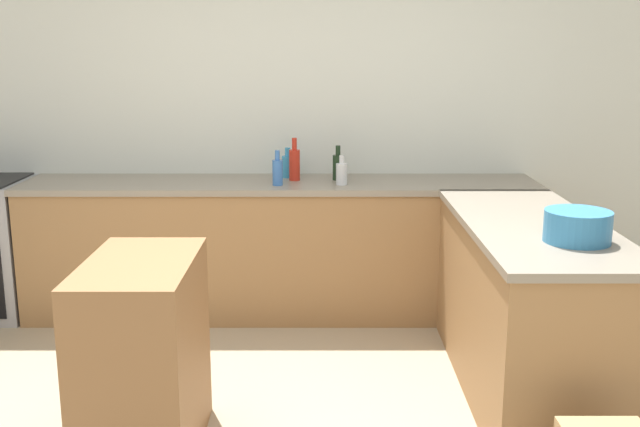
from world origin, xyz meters
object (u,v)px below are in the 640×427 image
at_px(island_table, 146,359).
at_px(dish_soap_bottle, 290,166).
at_px(vinegar_bottle_clear, 344,173).
at_px(wine_bottle_dark, 340,166).
at_px(hot_sauce_bottle, 297,164).
at_px(water_bottle_blue, 280,171).
at_px(mixing_bowl, 580,227).

height_order(island_table, dish_soap_bottle, dish_soap_bottle).
xyz_separation_m(island_table, vinegar_bottle_clear, (0.91, 1.69, 0.54)).
height_order(island_table, wine_bottle_dark, wine_bottle_dark).
xyz_separation_m(hot_sauce_bottle, water_bottle_blue, (-0.10, -0.18, -0.02)).
bearing_deg(wine_bottle_dark, island_table, -115.55).
relative_size(vinegar_bottle_clear, hot_sauce_bottle, 0.67).
bearing_deg(dish_soap_bottle, island_table, -105.77).
distance_m(mixing_bowl, water_bottle_blue, 2.02).
relative_size(island_table, vinegar_bottle_clear, 4.69).
distance_m(island_table, vinegar_bottle_clear, 2.00).
bearing_deg(water_bottle_blue, dish_soap_bottle, 79.75).
relative_size(island_table, wine_bottle_dark, 3.88).
height_order(vinegar_bottle_clear, water_bottle_blue, water_bottle_blue).
height_order(mixing_bowl, dish_soap_bottle, dish_soap_bottle).
relative_size(wine_bottle_dark, water_bottle_blue, 1.02).
relative_size(island_table, mixing_bowl, 2.96).
relative_size(island_table, hot_sauce_bottle, 3.16).
bearing_deg(hot_sauce_bottle, dish_soap_bottle, 113.97).
relative_size(hot_sauce_bottle, water_bottle_blue, 1.25).
xyz_separation_m(island_table, dish_soap_bottle, (0.55, 1.96, 0.54)).
relative_size(mixing_bowl, vinegar_bottle_clear, 1.59).
height_order(vinegar_bottle_clear, hot_sauce_bottle, hot_sauce_bottle).
relative_size(vinegar_bottle_clear, dish_soap_bottle, 0.94).
height_order(hot_sauce_bottle, wine_bottle_dark, hot_sauce_bottle).
bearing_deg(mixing_bowl, wine_bottle_dark, 123.30).
xyz_separation_m(mixing_bowl, dish_soap_bottle, (-1.39, 1.70, 0.01)).
xyz_separation_m(island_table, mixing_bowl, (1.95, 0.26, 0.54)).
bearing_deg(vinegar_bottle_clear, island_table, -118.33).
bearing_deg(water_bottle_blue, mixing_bowl, -44.28).
distance_m(vinegar_bottle_clear, hot_sauce_bottle, 0.35).
relative_size(dish_soap_bottle, water_bottle_blue, 0.90).
bearing_deg(mixing_bowl, island_table, -172.43).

